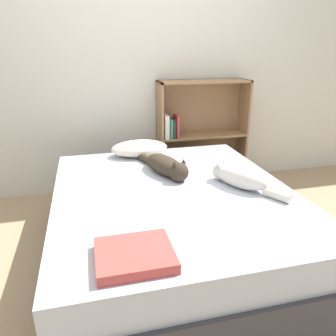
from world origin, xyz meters
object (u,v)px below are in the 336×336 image
object	(u,v)px
bed	(173,224)
cat_dark	(166,166)
pillow	(140,148)
cat_light	(240,177)
bookshelf	(198,133)

from	to	relation	value
bed	cat_dark	xyz separation A→B (m)	(0.02, 0.28, 0.32)
pillow	cat_dark	distance (m)	0.49
bed	pillow	distance (m)	0.82
cat_light	bookshelf	xyz separation A→B (m)	(0.14, 1.26, -0.03)
bed	cat_light	world-z (taller)	cat_light
cat_light	cat_dark	bearing A→B (deg)	20.60
pillow	bookshelf	xyz separation A→B (m)	(0.68, 0.44, -0.02)
cat_light	pillow	bearing A→B (deg)	3.09
cat_dark	bookshelf	distance (m)	1.08
bed	cat_dark	distance (m)	0.43
pillow	cat_dark	size ratio (longest dim) A/B	0.78
pillow	bookshelf	world-z (taller)	bookshelf
bookshelf	cat_light	bearing A→B (deg)	-96.54
cat_dark	bookshelf	world-z (taller)	bookshelf
pillow	cat_light	xyz separation A→B (m)	(0.54, -0.81, 0.00)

